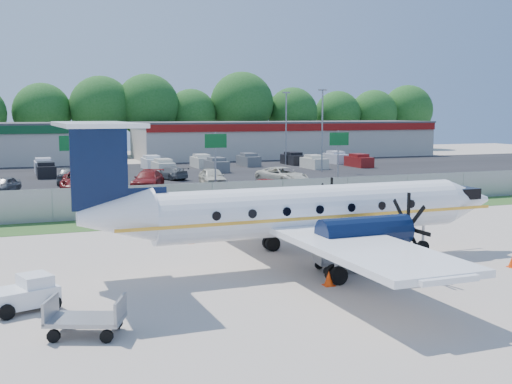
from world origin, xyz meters
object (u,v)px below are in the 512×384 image
object	(u,v)px
baggage_cart_far	(339,260)
aircraft	(303,210)
pushback_tug	(26,294)
baggage_cart_near	(86,318)

from	to	relation	value
baggage_cart_far	aircraft	bearing A→B (deg)	121.10
aircraft	pushback_tug	world-z (taller)	aircraft
pushback_tug	baggage_cart_near	distance (m)	3.64
baggage_cart_near	baggage_cart_far	world-z (taller)	baggage_cart_near
aircraft	baggage_cart_far	distance (m)	2.63
aircraft	baggage_cart_far	xyz separation A→B (m)	(0.95, -1.57, -1.89)
pushback_tug	baggage_cart_near	xyz separation A→B (m)	(1.58, -3.28, -0.02)
pushback_tug	baggage_cart_near	size ratio (longest dim) A/B	0.97
aircraft	baggage_cart_near	xyz separation A→B (m)	(-9.67, -5.74, -1.85)
baggage_cart_near	baggage_cart_far	distance (m)	11.41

